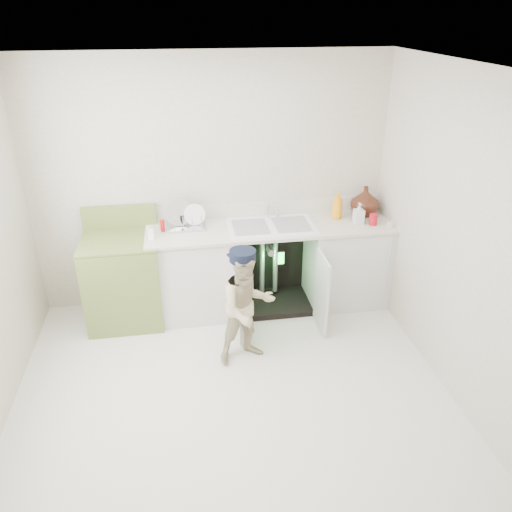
{
  "coord_description": "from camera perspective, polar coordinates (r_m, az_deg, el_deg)",
  "views": [
    {
      "loc": [
        -0.32,
        -3.22,
        2.84
      ],
      "look_at": [
        0.32,
        0.7,
        0.84
      ],
      "focal_mm": 35.0,
      "sensor_mm": 36.0,
      "label": 1
    }
  ],
  "objects": [
    {
      "name": "counter_run",
      "position": [
        5.1,
        1.94,
        -0.95
      ],
      "size": [
        2.44,
        1.02,
        1.2
      ],
      "color": "silver",
      "rests_on": "ground"
    },
    {
      "name": "repair_worker",
      "position": [
        4.29,
        -1.01,
        -5.79
      ],
      "size": [
        0.73,
        0.77,
        1.07
      ],
      "rotation": [
        0.0,
        0.0,
        0.29
      ],
      "color": "beige",
      "rests_on": "ground"
    },
    {
      "name": "ground",
      "position": [
        4.3,
        -2.79,
        -14.6
      ],
      "size": [
        3.5,
        3.5,
        0.0
      ],
      "primitive_type": "plane",
      "color": "beige",
      "rests_on": "ground"
    },
    {
      "name": "avocado_stove",
      "position": [
        5.04,
        -14.86,
        -2.48
      ],
      "size": [
        0.71,
        0.65,
        1.1
      ],
      "color": "olive",
      "rests_on": "ground"
    },
    {
      "name": "room_shell",
      "position": [
        3.6,
        -3.22,
        0.5
      ],
      "size": [
        6.0,
        5.5,
        1.26
      ],
      "color": "beige",
      "rests_on": "ground"
    }
  ]
}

